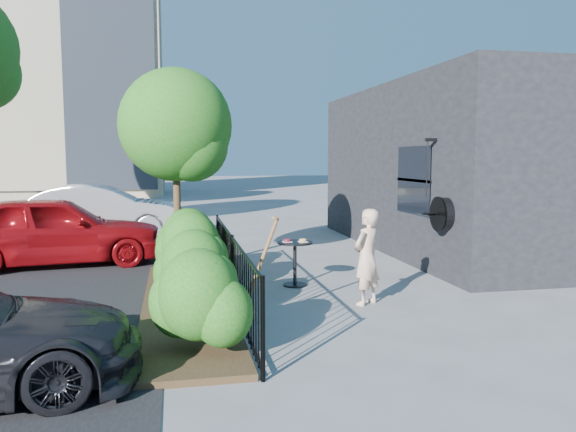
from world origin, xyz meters
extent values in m
plane|color=gray|center=(0.00, 0.00, 0.00)|extent=(120.00, 120.00, 0.00)
cube|color=black|center=(5.50, 4.50, 2.00)|extent=(6.00, 9.00, 4.00)
cube|color=black|center=(2.51, 2.40, 1.80)|extent=(0.04, 1.60, 1.40)
cube|color=black|center=(2.52, 2.40, 1.80)|extent=(0.05, 1.70, 0.06)
cylinder|color=black|center=(2.42, 0.90, 1.25)|extent=(0.18, 0.60, 0.60)
cylinder|color=black|center=(2.32, 0.90, 1.25)|extent=(0.03, 0.64, 0.64)
cube|color=black|center=(2.40, 1.40, 2.60)|extent=(0.25, 0.06, 0.06)
cylinder|color=black|center=(2.32, 1.40, 2.05)|extent=(0.02, 0.02, 1.05)
cylinder|color=black|center=(-1.50, -3.00, 0.55)|extent=(0.05, 0.05, 1.10)
cylinder|color=black|center=(-1.50, 0.00, 0.55)|extent=(0.05, 0.05, 1.10)
cylinder|color=black|center=(-1.50, 3.00, 0.55)|extent=(0.05, 0.05, 1.10)
cube|color=black|center=(-1.50, 0.00, 1.06)|extent=(0.03, 6.00, 0.03)
cube|color=black|center=(-1.50, 0.00, 0.10)|extent=(0.03, 6.00, 0.03)
cylinder|color=black|center=(-1.50, -2.90, 0.55)|extent=(0.02, 0.02, 1.04)
cylinder|color=black|center=(-1.50, -2.70, 0.55)|extent=(0.02, 0.02, 1.04)
cylinder|color=black|center=(-1.50, -2.50, 0.55)|extent=(0.02, 0.02, 1.04)
cylinder|color=black|center=(-1.50, -2.30, 0.55)|extent=(0.02, 0.02, 1.04)
cylinder|color=black|center=(-1.50, -2.10, 0.55)|extent=(0.02, 0.02, 1.04)
cylinder|color=black|center=(-1.50, -1.90, 0.55)|extent=(0.02, 0.02, 1.04)
cylinder|color=black|center=(-1.50, -1.70, 0.55)|extent=(0.02, 0.02, 1.04)
cylinder|color=black|center=(-1.50, -1.50, 0.55)|extent=(0.02, 0.02, 1.04)
cylinder|color=black|center=(-1.50, -1.30, 0.55)|extent=(0.02, 0.02, 1.04)
cylinder|color=black|center=(-1.50, -1.10, 0.55)|extent=(0.02, 0.02, 1.04)
cylinder|color=black|center=(-1.50, -0.90, 0.55)|extent=(0.02, 0.02, 1.04)
cylinder|color=black|center=(-1.50, -0.70, 0.55)|extent=(0.02, 0.02, 1.04)
cylinder|color=black|center=(-1.50, -0.50, 0.55)|extent=(0.02, 0.02, 1.04)
cylinder|color=black|center=(-1.50, -0.30, 0.55)|extent=(0.02, 0.02, 1.04)
cylinder|color=black|center=(-1.50, -0.10, 0.55)|extent=(0.02, 0.02, 1.04)
cylinder|color=black|center=(-1.50, 0.10, 0.55)|extent=(0.02, 0.02, 1.04)
cylinder|color=black|center=(-1.50, 0.30, 0.55)|extent=(0.02, 0.02, 1.04)
cylinder|color=black|center=(-1.50, 0.50, 0.55)|extent=(0.02, 0.02, 1.04)
cylinder|color=black|center=(-1.50, 0.70, 0.55)|extent=(0.02, 0.02, 1.04)
cylinder|color=black|center=(-1.50, 0.90, 0.55)|extent=(0.02, 0.02, 1.04)
cylinder|color=black|center=(-1.50, 1.10, 0.55)|extent=(0.02, 0.02, 1.04)
cylinder|color=black|center=(-1.50, 1.30, 0.55)|extent=(0.02, 0.02, 1.04)
cylinder|color=black|center=(-1.50, 1.50, 0.55)|extent=(0.02, 0.02, 1.04)
cylinder|color=black|center=(-1.50, 1.70, 0.55)|extent=(0.02, 0.02, 1.04)
cylinder|color=black|center=(-1.50, 1.90, 0.55)|extent=(0.02, 0.02, 1.04)
cylinder|color=black|center=(-1.50, 2.10, 0.55)|extent=(0.02, 0.02, 1.04)
cylinder|color=black|center=(-1.50, 2.30, 0.55)|extent=(0.02, 0.02, 1.04)
cylinder|color=black|center=(-1.50, 2.50, 0.55)|extent=(0.02, 0.02, 1.04)
cylinder|color=black|center=(-1.50, 2.70, 0.55)|extent=(0.02, 0.02, 1.04)
cylinder|color=black|center=(-1.50, 2.90, 0.55)|extent=(0.02, 0.02, 1.04)
cube|color=#382616|center=(-2.20, 0.00, 0.04)|extent=(1.30, 6.00, 0.08)
ellipsoid|color=#155C18|center=(-2.10, -2.20, 0.70)|extent=(1.10, 1.10, 1.24)
ellipsoid|color=#155C18|center=(-2.10, -0.60, 0.70)|extent=(1.10, 1.10, 1.24)
ellipsoid|color=#155C18|center=(-2.10, 0.90, 0.70)|extent=(1.10, 1.10, 1.24)
ellipsoid|color=#155C18|center=(-2.10, 2.30, 0.70)|extent=(1.10, 1.10, 1.24)
cylinder|color=#3F2B19|center=(-2.30, 2.80, 1.20)|extent=(0.14, 0.14, 2.40)
sphere|color=#155C18|center=(-2.30, 2.80, 2.84)|extent=(2.20, 2.20, 2.20)
sphere|color=#155C18|center=(-2.00, 2.60, 2.51)|extent=(1.43, 1.43, 1.43)
cylinder|color=black|center=(-0.28, 1.12, 0.77)|extent=(0.63, 0.63, 0.03)
cylinder|color=black|center=(-0.28, 1.12, 0.39)|extent=(0.06, 0.06, 0.75)
cylinder|color=black|center=(-0.28, 1.12, 0.02)|extent=(0.42, 0.42, 0.03)
cube|color=white|center=(-0.41, 1.15, 0.79)|extent=(0.16, 0.16, 0.01)
cube|color=white|center=(-0.14, 1.09, 0.79)|extent=(0.16, 0.16, 0.01)
torus|color=#520D29|center=(-0.41, 1.15, 0.82)|extent=(0.14, 0.14, 0.05)
torus|color=tan|center=(-0.14, 1.09, 0.82)|extent=(0.14, 0.14, 0.05)
imported|color=beige|center=(0.54, -0.33, 0.75)|extent=(0.65, 0.61, 1.49)
cylinder|color=brown|center=(-1.22, -0.98, 0.81)|extent=(0.53, 0.05, 1.30)
cube|color=gray|center=(-1.42, -0.98, 0.11)|extent=(0.13, 0.20, 0.28)
cylinder|color=brown|center=(-1.01, -0.98, 1.45)|extent=(0.11, 0.11, 0.07)
imported|color=#A60D14|center=(-4.84, 3.97, 0.75)|extent=(4.61, 2.36, 1.50)
imported|color=#B5B5BA|center=(-4.40, 7.95, 0.76)|extent=(4.64, 1.72, 1.51)
camera|label=1|loc=(-2.34, -8.45, 2.28)|focal=35.00mm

